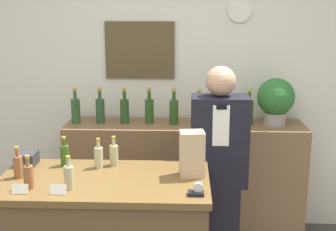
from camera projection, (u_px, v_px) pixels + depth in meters
name	position (u px, v px, depth m)	size (l,w,h in m)	color
back_wall	(167.00, 78.00, 4.11)	(5.20, 0.09, 2.70)	silver
back_shelf	(184.00, 181.00, 4.03)	(2.00, 0.44, 1.01)	brown
shopkeeper	(218.00, 176.00, 3.35)	(0.40, 0.25, 1.58)	black
potted_plant	(276.00, 99.00, 3.85)	(0.31, 0.31, 0.39)	#9E998E
paper_bag	(192.00, 154.00, 2.82)	(0.16, 0.14, 0.28)	tan
tape_dispenser	(197.00, 191.00, 2.56)	(0.09, 0.06, 0.07)	black
price_card_left	(20.00, 189.00, 2.57)	(0.09, 0.02, 0.06)	white
price_card_right	(58.00, 190.00, 2.56)	(0.09, 0.02, 0.06)	white
gift_box	(27.00, 159.00, 3.03)	(0.12, 0.14, 0.08)	#2D2D33
counter_bottle_0	(18.00, 166.00, 2.80)	(0.06, 0.06, 0.20)	brown
counter_bottle_1	(28.00, 176.00, 2.64)	(0.06, 0.06, 0.20)	brown
counter_bottle_2	(65.00, 155.00, 3.01)	(0.06, 0.06, 0.20)	#315A1B
counter_bottle_3	(69.00, 177.00, 2.63)	(0.06, 0.06, 0.20)	tan
counter_bottle_4	(99.00, 157.00, 2.97)	(0.06, 0.06, 0.20)	tan
counter_bottle_5	(114.00, 154.00, 3.01)	(0.06, 0.06, 0.20)	tan
shelf_bottle_0	(76.00, 110.00, 3.92)	(0.08, 0.08, 0.30)	#2F522A
shelf_bottle_1	(100.00, 110.00, 3.92)	(0.08, 0.08, 0.30)	#2C4B29
shelf_bottle_2	(125.00, 110.00, 3.91)	(0.08, 0.08, 0.30)	#274C22
shelf_bottle_3	(149.00, 110.00, 3.91)	(0.08, 0.08, 0.30)	#294F20
shelf_bottle_4	(174.00, 111.00, 3.89)	(0.08, 0.08, 0.30)	#294E1D
shelf_bottle_5	(199.00, 111.00, 3.87)	(0.08, 0.08, 0.30)	#2D4F1F
shelf_bottle_6	(224.00, 111.00, 3.87)	(0.08, 0.08, 0.30)	#2C5223
shelf_bottle_7	(249.00, 111.00, 3.87)	(0.08, 0.08, 0.30)	#2C4E1D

